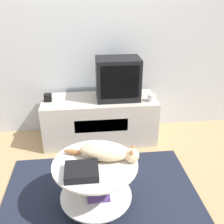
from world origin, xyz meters
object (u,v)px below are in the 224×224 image
(dvd_box, at_px, (82,171))
(cat, at_px, (107,152))
(tv, at_px, (118,79))
(speaker, at_px, (48,98))

(dvd_box, xyz_separation_m, cat, (0.20, 0.18, 0.03))
(tv, relative_size, dvd_box, 1.96)
(dvd_box, height_order, cat, cat)
(tv, distance_m, cat, 1.12)
(speaker, height_order, cat, speaker)
(dvd_box, bearing_deg, cat, 41.13)
(tv, xyz_separation_m, dvd_box, (-0.43, -1.24, -0.28))
(speaker, xyz_separation_m, cat, (0.57, -1.08, -0.05))
(speaker, xyz_separation_m, dvd_box, (0.37, -1.25, -0.08))
(tv, height_order, speaker, tv)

